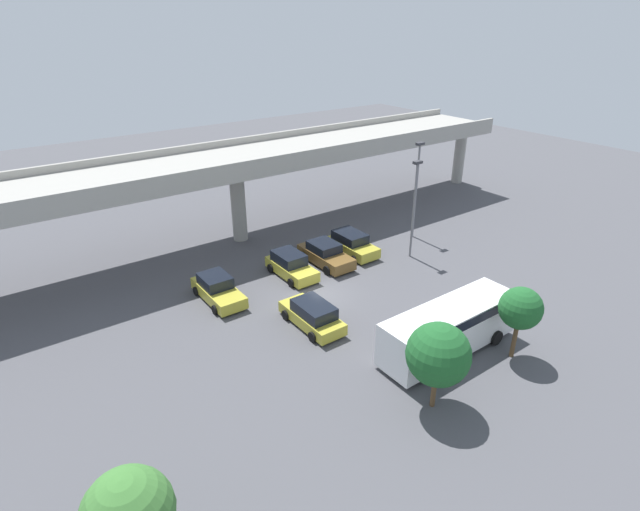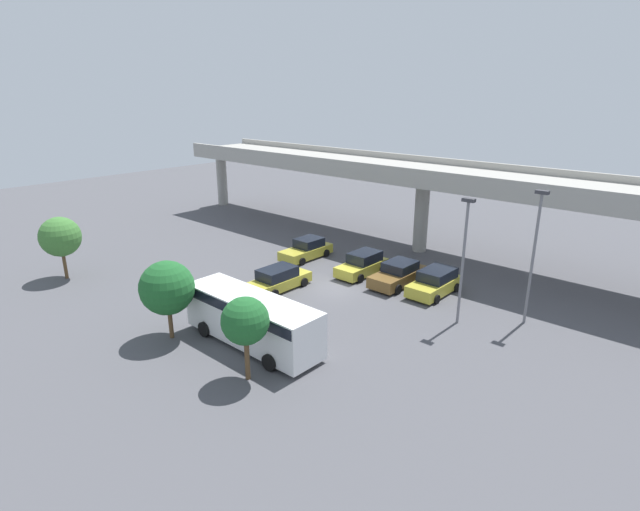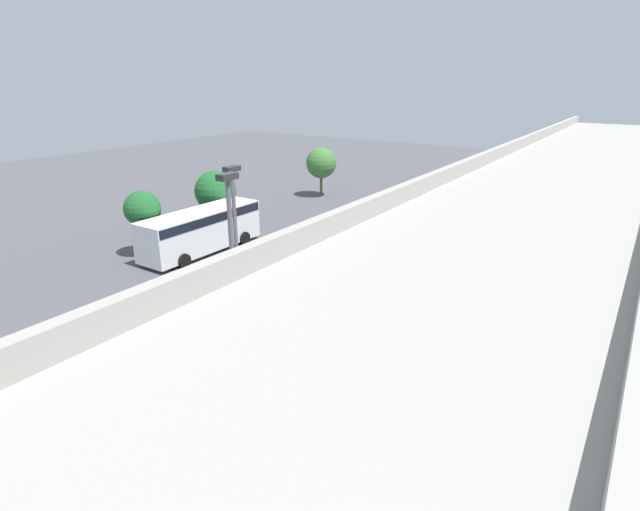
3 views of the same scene
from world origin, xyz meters
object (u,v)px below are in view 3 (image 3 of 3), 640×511
lamp_post_mid_lot (233,271)px  tree_front_left (321,163)px  parked_car_2 (391,270)px  tree_front_far_right (142,209)px  tree_front_right (215,191)px  shuttle_bus (201,228)px  parked_car_4 (340,310)px  parked_car_1 (323,239)px  parked_car_0 (431,243)px  parked_car_3 (365,289)px  lamp_post_near_aisle (236,241)px

lamp_post_mid_lot → tree_front_left: 31.44m
parked_car_2 → tree_front_far_right: (4.56, -14.93, 2.23)m
tree_front_right → tree_front_far_right: bearing=0.9°
parked_car_2 → shuttle_bus: 12.71m
parked_car_2 → lamp_post_mid_lot: (12.06, -0.10, 3.85)m
parked_car_4 → shuttle_bus: size_ratio=0.51×
parked_car_1 → parked_car_4: bearing=-52.1°
parked_car_0 → parked_car_4: bearing=91.7°
lamp_post_mid_lot → tree_front_left: size_ratio=1.73×
parked_car_3 → shuttle_bus: shuttle_bus is taller
parked_car_1 → tree_front_far_right: tree_front_far_right is taller
parked_car_4 → tree_front_far_right: tree_front_far_right is taller
parked_car_4 → tree_front_right: bearing=-26.5°
tree_front_right → parked_car_3: bearing=72.0°
tree_front_far_right → lamp_post_near_aisle: bearing=69.5°
tree_front_far_right → parked_car_0: bearing=124.5°
tree_front_right → tree_front_far_right: (6.36, 0.10, 0.06)m
parked_car_0 → lamp_post_near_aisle: (14.79, -2.71, 3.68)m
parked_car_1 → parked_car_3: size_ratio=0.95×
parked_car_4 → lamp_post_mid_lot: bearing=86.0°
shuttle_bus → lamp_post_mid_lot: bearing=51.3°
shuttle_bus → lamp_post_near_aisle: (7.01, 9.77, 2.79)m
lamp_post_mid_lot → tree_front_left: (-27.61, -14.96, -1.50)m
parked_car_0 → parked_car_2: bearing=90.2°
parked_car_3 → shuttle_bus: size_ratio=0.56×
parked_car_3 → parked_car_2: bearing=-88.5°
lamp_post_near_aisle → parked_car_0: bearing=169.6°
parked_car_4 → lamp_post_near_aisle: bearing=46.9°
parked_car_0 → parked_car_4: size_ratio=1.07×
shuttle_bus → lamp_post_mid_lot: (9.95, 12.40, 3.01)m
lamp_post_near_aisle → tree_front_left: 27.61m
tree_front_far_right → parked_car_1: bearing=128.8°
lamp_post_near_aisle → tree_front_far_right: (-4.56, -12.19, -1.40)m
parked_car_1 → lamp_post_mid_lot: lamp_post_mid_lot is taller
tree_front_left → parked_car_0: bearing=56.7°
lamp_post_near_aisle → tree_front_right: (-10.92, -12.30, -1.45)m
shuttle_bus → tree_front_left: 17.91m
lamp_post_near_aisle → parked_car_1: bearing=-163.6°
lamp_post_near_aisle → lamp_post_mid_lot: 3.95m
shuttle_bus → tree_front_far_right: bearing=-44.7°
parked_car_1 → shuttle_bus: size_ratio=0.53×
parked_car_2 → lamp_post_near_aisle: lamp_post_near_aisle is taller
parked_car_1 → lamp_post_mid_lot: bearing=-67.4°
parked_car_4 → parked_car_3: bearing=-84.8°
parked_car_4 → tree_front_far_right: size_ratio=1.04×
parked_car_2 → parked_car_3: (3.11, 0.08, -0.03)m
parked_car_0 → parked_car_1: size_ratio=1.02×
parked_car_3 → tree_front_far_right: size_ratio=1.15×
parked_car_0 → parked_car_2: 5.67m
parked_car_3 → lamp_post_near_aisle: lamp_post_near_aisle is taller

